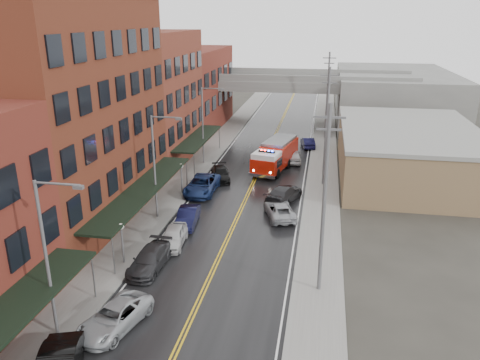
{
  "coord_description": "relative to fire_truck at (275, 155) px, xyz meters",
  "views": [
    {
      "loc": [
        6.86,
        -11.28,
        16.53
      ],
      "look_at": [
        -0.01,
        26.67,
        3.0
      ],
      "focal_mm": 35.0,
      "sensor_mm": 36.0,
      "label": 1
    }
  ],
  "objects": [
    {
      "name": "globe_lamp_2",
      "position": [
        -8.15,
        -9.46,
        0.56
      ],
      "size": [
        0.44,
        0.44,
        3.12
      ],
      "color": "#59595B",
      "rests_on": "ground"
    },
    {
      "name": "awning_2",
      "position": [
        -9.24,
        1.04,
        1.24
      ],
      "size": [
        2.6,
        13.0,
        3.09
      ],
      "color": "black",
      "rests_on": "ground"
    },
    {
      "name": "utility_pole_0",
      "position": [
        5.45,
        -24.46,
        4.56
      ],
      "size": [
        1.8,
        0.24,
        12.0
      ],
      "color": "#59595B",
      "rests_on": "ground"
    },
    {
      "name": "parked_car_right_0",
      "position": [
        1.85,
        -13.4,
        -1.08
      ],
      "size": [
        3.59,
        5.24,
        1.33
      ],
      "primitive_type": "imported",
      "rotation": [
        0.0,
        0.0,
        3.46
      ],
      "color": "#96999E",
      "rests_on": "ground"
    },
    {
      "name": "fire_truck",
      "position": [
        0.0,
        0.0,
        0.0
      ],
      "size": [
        5.01,
        9.23,
        3.23
      ],
      "rotation": [
        0.0,
        0.0,
        -0.22
      ],
      "color": "#B71708",
      "rests_on": "ground"
    },
    {
      "name": "right_far_block",
      "position": [
        16.25,
        30.54,
        2.25
      ],
      "size": [
        18.0,
        30.0,
        8.0
      ],
      "primitive_type": "cube",
      "color": "slate",
      "rests_on": "ground"
    },
    {
      "name": "street_lamp_1",
      "position": [
        -8.3,
        -15.46,
        3.44
      ],
      "size": [
        2.64,
        0.22,
        9.0
      ],
      "color": "#59595B",
      "rests_on": "ground"
    },
    {
      "name": "curb_left",
      "position": [
        -7.4,
        -9.46,
        -1.67
      ],
      "size": [
        0.3,
        160.0,
        0.15
      ],
      "primitive_type": "cube",
      "color": "gray",
      "rests_on": "ground"
    },
    {
      "name": "tan_building",
      "position": [
        14.25,
        0.54,
        0.75
      ],
      "size": [
        14.0,
        22.0,
        5.0
      ],
      "primitive_type": "cube",
      "color": "#8B6A4A",
      "rests_on": "ground"
    },
    {
      "name": "utility_pole_2",
      "position": [
        5.45,
        15.54,
        4.56
      ],
      "size": [
        1.8,
        0.24,
        12.0
      ],
      "color": "#59595B",
      "rests_on": "ground"
    },
    {
      "name": "brick_building_c",
      "position": [
        -15.05,
        1.04,
        5.75
      ],
      "size": [
        9.0,
        15.0,
        15.0
      ],
      "primitive_type": "cube",
      "color": "brown",
      "rests_on": "ground"
    },
    {
      "name": "brick_building_far",
      "position": [
        -15.05,
        18.54,
        4.25
      ],
      "size": [
        9.0,
        20.0,
        12.0
      ],
      "primitive_type": "cube",
      "color": "maroon",
      "rests_on": "ground"
    },
    {
      "name": "parked_car_right_3",
      "position": [
        3.25,
        10.19,
        -1.07
      ],
      "size": [
        2.23,
        4.34,
        1.36
      ],
      "primitive_type": "imported",
      "rotation": [
        0.0,
        0.0,
        3.34
      ],
      "color": "black",
      "rests_on": "ground"
    },
    {
      "name": "awning_1",
      "position": [
        -9.24,
        -16.46,
        1.24
      ],
      "size": [
        2.6,
        18.0,
        3.09
      ],
      "color": "black",
      "rests_on": "ground"
    },
    {
      "name": "street_lamp_2",
      "position": [
        -8.3,
        0.54,
        3.44
      ],
      "size": [
        2.64,
        0.22,
        9.0
      ],
      "color": "#59595B",
      "rests_on": "ground"
    },
    {
      "name": "overpass",
      "position": [
        -1.75,
        22.54,
        4.24
      ],
      "size": [
        40.0,
        10.0,
        7.5
      ],
      "color": "slate",
      "rests_on": "ground"
    },
    {
      "name": "road",
      "position": [
        -1.75,
        -9.46,
        -1.74
      ],
      "size": [
        11.0,
        160.0,
        0.02
      ],
      "primitive_type": "cube",
      "color": "black",
      "rests_on": "ground"
    },
    {
      "name": "parked_car_left_2",
      "position": [
        -5.7,
        -30.31,
        -1.06
      ],
      "size": [
        3.43,
        5.38,
        1.38
      ],
      "primitive_type": "imported",
      "rotation": [
        0.0,
        0.0,
        -0.24
      ],
      "color": "#9EA2A6",
      "rests_on": "ground"
    },
    {
      "name": "parked_car_right_1",
      "position": [
        1.85,
        -9.66,
        -0.97
      ],
      "size": [
        3.67,
        5.78,
        1.56
      ],
      "primitive_type": "imported",
      "rotation": [
        0.0,
        0.0,
        2.84
      ],
      "color": "black",
      "rests_on": "ground"
    },
    {
      "name": "parked_car_right_2",
      "position": [
        1.85,
        3.13,
        -0.99
      ],
      "size": [
        2.24,
        4.59,
        1.51
      ],
      "primitive_type": "imported",
      "rotation": [
        0.0,
        0.0,
        3.25
      ],
      "color": "silver",
      "rests_on": "ground"
    },
    {
      "name": "sidewalk_left",
      "position": [
        -9.05,
        -9.46,
        -1.67
      ],
      "size": [
        3.0,
        160.0,
        0.15
      ],
      "primitive_type": "cube",
      "color": "slate",
      "rests_on": "ground"
    },
    {
      "name": "parked_car_left_4",
      "position": [
        -5.59,
        -20.08,
        -1.03
      ],
      "size": [
        2.04,
        4.34,
        1.43
      ],
      "primitive_type": "imported",
      "rotation": [
        0.0,
        0.0,
        0.09
      ],
      "color": "silver",
      "rests_on": "ground"
    },
    {
      "name": "parked_car_left_7",
      "position": [
        -5.35,
        -4.66,
        -1.09
      ],
      "size": [
        3.09,
        4.9,
        1.32
      ],
      "primitive_type": "imported",
      "rotation": [
        0.0,
        0.0,
        0.29
      ],
      "color": "black",
      "rests_on": "ground"
    },
    {
      "name": "sidewalk_right",
      "position": [
        5.55,
        -9.46,
        -1.67
      ],
      "size": [
        3.0,
        160.0,
        0.15
      ],
      "primitive_type": "cube",
      "color": "slate",
      "rests_on": "ground"
    },
    {
      "name": "street_lamp_0",
      "position": [
        -8.3,
        -31.46,
        3.44
      ],
      "size": [
        2.64,
        0.22,
        9.0
      ],
      "color": "#59595B",
      "rests_on": "ground"
    },
    {
      "name": "parked_car_left_5",
      "position": [
        -5.57,
        -16.33,
        -1.03
      ],
      "size": [
        1.91,
        4.46,
        1.43
      ],
      "primitive_type": "imported",
      "rotation": [
        0.0,
        0.0,
        0.09
      ],
      "color": "black",
      "rests_on": "ground"
    },
    {
      "name": "parked_car_left_3",
      "position": [
        -6.11,
        -23.76,
        -1.04
      ],
      "size": [
        2.1,
        4.92,
        1.41
      ],
      "primitive_type": "imported",
      "rotation": [
        0.0,
        0.0,
        -0.03
      ],
      "color": "#2A2A2C",
      "rests_on": "ground"
    },
    {
      "name": "parked_car_left_6",
      "position": [
        -6.28,
        -8.78,
        -0.92
      ],
      "size": [
        2.77,
        5.94,
        1.65
      ],
      "primitive_type": "imported",
      "rotation": [
        0.0,
        0.0,
        -0.01
      ],
      "color": "navy",
      "rests_on": "ground"
    },
    {
      "name": "globe_lamp_1",
      "position": [
        -8.15,
        -23.46,
        0.56
      ],
      "size": [
        0.44,
        0.44,
        3.12
      ],
      "color": "#59595B",
      "rests_on": "ground"
    },
    {
      "name": "brick_building_b",
      "position": [
        -15.05,
        -16.46,
        7.25
      ],
      "size": [
        9.0,
        20.0,
        18.0
      ],
      "primitive_type": "cube",
      "color": "#5C2818",
      "rests_on": "ground"
    },
    {
      "name": "utility_pole_1",
      "position": [
        5.45,
        -4.46,
        4.56
      ],
      "size": [
        1.8,
        0.24,
        12.0
      ],
      "color": "#59595B",
      "rests_on": "ground"
    },
    {
      "name": "curb_right",
      "position": [
        3.9,
        -9.46,
        -1.67
      ],
      "size": [
        0.3,
        160.0,
        0.15
      ],
      "primitive_type": "cube",
      "color": "gray",
      "rests_on": "ground"
    }
  ]
}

